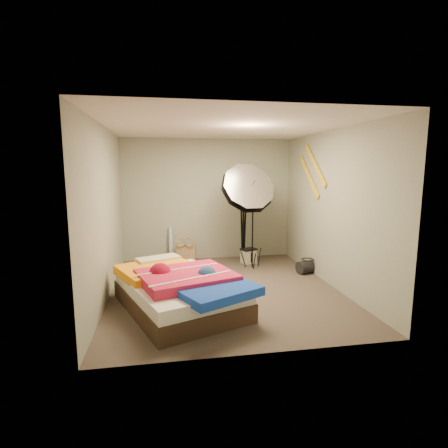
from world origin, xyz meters
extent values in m
plane|color=#4E433B|center=(0.00, 0.00, 0.00)|extent=(4.00, 4.00, 0.00)
plane|color=silver|center=(0.00, 0.00, 2.50)|extent=(4.00, 4.00, 0.00)
plane|color=gray|center=(0.00, 2.00, 1.25)|extent=(3.50, 0.00, 3.50)
plane|color=gray|center=(0.00, -2.00, 1.25)|extent=(3.50, 0.00, 3.50)
plane|color=gray|center=(-1.75, 0.00, 1.25)|extent=(0.00, 4.00, 4.00)
plane|color=gray|center=(1.75, 0.00, 1.25)|extent=(0.00, 4.00, 4.00)
cube|color=tan|center=(-0.49, 1.68, 0.20)|extent=(0.42, 0.28, 0.40)
cylinder|color=#608AC8|center=(-0.79, 1.90, 0.35)|extent=(0.09, 0.20, 0.70)
cube|color=beige|center=(0.75, 1.45, 0.14)|extent=(0.33, 0.29, 0.28)
cylinder|color=black|center=(1.65, 0.59, 0.12)|extent=(0.43, 0.33, 0.23)
cube|color=gold|center=(1.73, 0.60, 1.95)|extent=(0.02, 0.91, 0.78)
cube|color=gold|center=(1.73, 0.85, 1.75)|extent=(0.02, 0.91, 0.78)
cube|color=#3F2B1E|center=(-0.74, -0.66, 0.12)|extent=(1.87, 2.19, 0.24)
cube|color=white|center=(-0.74, -0.66, 0.32)|extent=(1.82, 2.14, 0.17)
cube|color=#FFA018|center=(-1.01, -0.32, 0.44)|extent=(1.30, 1.23, 0.13)
cube|color=#CD2149|center=(-0.64, -0.77, 0.46)|extent=(1.41, 1.29, 0.15)
cube|color=blue|center=(-0.31, -1.24, 0.43)|extent=(1.16, 1.08, 0.11)
cube|color=#E1A1A9|center=(-1.02, 0.07, 0.48)|extent=(0.71, 0.53, 0.13)
cylinder|color=black|center=(0.75, 1.14, 0.80)|extent=(0.03, 0.03, 1.61)
cube|color=black|center=(0.75, 1.14, 1.56)|extent=(0.06, 0.06, 0.10)
cone|color=silver|center=(0.59, 1.00, 1.51)|extent=(1.19, 0.83, 1.18)
cylinder|color=black|center=(0.69, 1.65, 0.61)|extent=(0.05, 0.05, 1.22)
cube|color=black|center=(0.69, 1.65, 1.28)|extent=(0.09, 0.09, 0.13)
camera|label=1|loc=(-0.91, -5.24, 1.88)|focal=28.00mm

